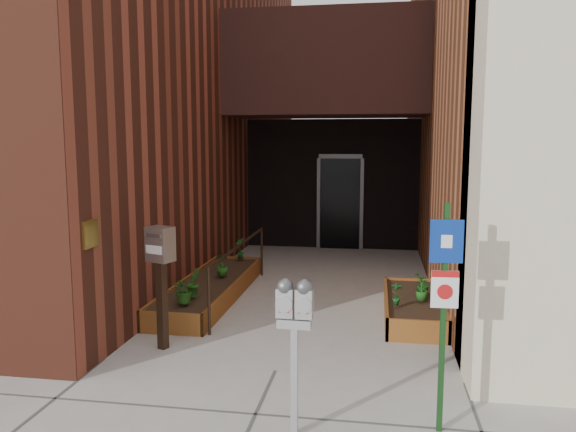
% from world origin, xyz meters
% --- Properties ---
extents(ground, '(80.00, 80.00, 0.00)m').
position_xyz_m(ground, '(0.00, 0.00, 0.00)').
color(ground, '#9E9991').
rests_on(ground, ground).
extents(architecture, '(20.00, 14.60, 10.00)m').
position_xyz_m(architecture, '(-0.18, 6.89, 4.98)').
color(architecture, maroon).
rests_on(architecture, ground).
extents(planter_left, '(0.90, 3.60, 0.30)m').
position_xyz_m(planter_left, '(-1.55, 2.70, 0.13)').
color(planter_left, brown).
rests_on(planter_left, ground).
extents(planter_right, '(0.80, 2.20, 0.30)m').
position_xyz_m(planter_right, '(1.60, 2.20, 0.13)').
color(planter_right, brown).
rests_on(planter_right, ground).
extents(handrail, '(0.04, 3.34, 0.90)m').
position_xyz_m(handrail, '(-1.05, 2.65, 0.75)').
color(handrail, black).
rests_on(handrail, ground).
extents(parking_meter, '(0.31, 0.15, 1.37)m').
position_xyz_m(parking_meter, '(0.41, -1.29, 1.06)').
color(parking_meter, '#AFB0B2').
rests_on(parking_meter, ground).
extents(sign_post, '(0.27, 0.07, 1.99)m').
position_xyz_m(sign_post, '(1.64, -1.04, 1.22)').
color(sign_post, '#153B16').
rests_on(sign_post, ground).
extents(payment_dropbox, '(0.36, 0.31, 1.49)m').
position_xyz_m(payment_dropbox, '(-1.46, 0.45, 1.08)').
color(payment_dropbox, black).
rests_on(payment_dropbox, ground).
extents(shrub_left_a, '(0.48, 0.48, 0.38)m').
position_xyz_m(shrub_left_a, '(-1.51, 1.37, 0.49)').
color(shrub_left_a, '#235418').
rests_on(shrub_left_a, planter_left).
extents(shrub_left_b, '(0.24, 0.24, 0.39)m').
position_xyz_m(shrub_left_b, '(-1.51, 1.71, 0.50)').
color(shrub_left_b, '#255E1A').
rests_on(shrub_left_b, planter_left).
extents(shrub_left_c, '(0.22, 0.22, 0.36)m').
position_xyz_m(shrub_left_c, '(-1.43, 2.97, 0.48)').
color(shrub_left_c, '#205217').
rests_on(shrub_left_c, planter_left).
extents(shrub_left_d, '(0.30, 0.30, 0.40)m').
position_xyz_m(shrub_left_d, '(-1.47, 4.30, 0.50)').
color(shrub_left_d, '#194F16').
rests_on(shrub_left_d, planter_left).
extents(shrub_right_a, '(0.21, 0.21, 0.33)m').
position_xyz_m(shrub_right_a, '(1.70, 2.02, 0.46)').
color(shrub_right_a, '#1D5819').
rests_on(shrub_right_a, planter_right).
extents(shrub_right_b, '(0.21, 0.21, 0.32)m').
position_xyz_m(shrub_right_b, '(1.35, 1.72, 0.46)').
color(shrub_right_b, '#17531D').
rests_on(shrub_right_b, planter_right).
extents(shrub_right_c, '(0.35, 0.35, 0.29)m').
position_xyz_m(shrub_right_c, '(1.74, 2.32, 0.45)').
color(shrub_right_c, '#175018').
rests_on(shrub_right_c, planter_right).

